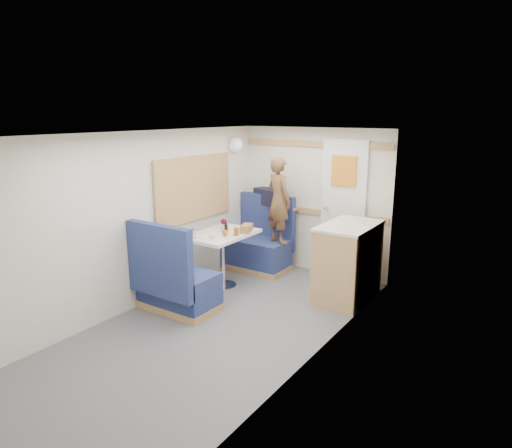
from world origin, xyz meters
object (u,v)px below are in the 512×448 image
Objects in this scene: tray at (214,236)px; tumbler_mid at (223,224)px; pepper_grinder at (226,228)px; duffel_bag at (269,197)px; orange_fruit at (225,233)px; bench_near at (175,286)px; galley_counter at (348,261)px; person at (279,200)px; bread_loaf at (246,228)px; cheese_block at (213,236)px; bench_far at (259,248)px; wine_glass at (224,222)px; tumbler_left at (193,234)px; tumbler_right at (226,228)px; dinette_table at (222,245)px; beer_glass at (236,232)px; dome_light at (236,145)px; salt_grinder at (219,233)px.

tray is 3.62× the size of tumbler_mid.
pepper_grinder is (0.17, -0.15, 0.00)m from tumbler_mid.
duffel_bag is 6.65× the size of orange_fruit.
galley_counter is (1.47, 1.41, 0.17)m from bench_near.
person reaches higher than bread_loaf.
duffel_bag is at bearing 90.83° from tray.
orange_fruit is 0.17m from cheese_block.
tray is at bearing 88.15° from bench_near.
duffel_bag reaches higher than tumbler_mid.
bench_far is at bearing 77.66° from tumbler_mid.
bench_near is 4.75× the size of bread_loaf.
pepper_grinder is (-0.30, -0.79, -0.27)m from person.
wine_glass reaches higher than tumbler_left.
galley_counter reaches higher than tumbler_right.
tumbler_right is 0.48× the size of bread_loaf.
bench_near is 10.59× the size of tumbler_mid.
orange_fruit is (0.15, -0.13, 0.21)m from dinette_table.
tumbler_mid is at bearing 123.85° from dinette_table.
person is at bearing 78.46° from cheese_block.
galley_counter is (1.47, -0.31, 0.17)m from bench_far.
duffel_bag is at bearing 158.72° from galley_counter.
tumbler_mid is 0.20m from tumbler_right.
bench_near is 1.20m from bread_loaf.
cheese_block is at bearing -73.09° from wine_glass.
tray is 3.63× the size of beer_glass.
duffel_bag is 0.95m from tumbler_mid.
tray is 1.62× the size of bread_loaf.
dome_light is 1.25m from wine_glass.
bread_loaf is at bearing 31.44° from wine_glass.
bench_near is at bearing -91.42° from pepper_grinder.
tumbler_right is 0.23m from beer_glass.
tumbler_mid is at bearing 150.27° from beer_glass.
tray is at bearing -67.07° from tumbler_mid.
dome_light is 1.33m from pepper_grinder.
galley_counter reaches higher than beer_glass.
tumbler_mid is at bearing -168.17° from galley_counter.
tray is at bearing -88.78° from bench_far.
tumbler_left reaches higher than dinette_table.
galley_counter is 1.67m from tumbler_mid.
duffel_bag is at bearing 96.79° from orange_fruit.
galley_counter is 5.48× the size of wine_glass.
bench_near is 0.89m from orange_fruit.
tumbler_left is at bearing -105.48° from wine_glass.
bench_near is at bearing -98.88° from cheese_block.
dome_light is at bearing 115.46° from wine_glass.
salt_grinder is at bearing -67.29° from duffel_bag.
bench_far is 0.76m from duffel_bag.
dome_light is at bearing 119.01° from orange_fruit.
salt_grinder is at bearing -65.27° from dome_light.
wine_glass reaches higher than bread_loaf.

